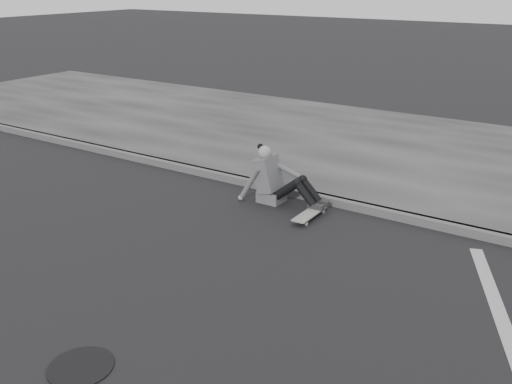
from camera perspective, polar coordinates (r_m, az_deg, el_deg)
ground at (r=7.22m, az=-8.96°, el=-6.03°), size 80.00×80.00×0.00m
curb at (r=9.10m, az=1.81°, el=0.42°), size 24.00×0.16×0.12m
sidewalk at (r=11.66m, az=9.57°, el=4.76°), size 24.00×6.00×0.12m
manhole at (r=5.47m, az=-17.14°, el=-16.38°), size 0.58×0.58×0.01m
skateboard at (r=8.13m, az=5.46°, el=-2.14°), size 0.20×0.78×0.09m
seated_woman at (r=8.56m, az=1.95°, el=1.22°), size 1.38×0.46×0.88m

